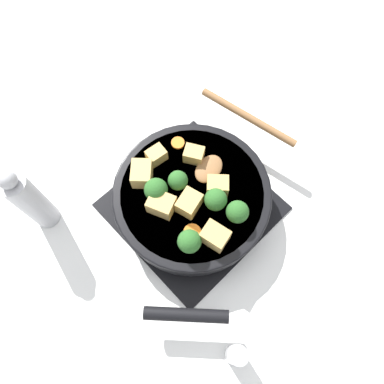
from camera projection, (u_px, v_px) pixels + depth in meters
name	position (u px, v px, depth m)	size (l,w,h in m)	color
ground_plane	(192.00, 207.00, 0.82)	(2.40, 2.40, 0.00)	white
front_burner_grate	(192.00, 205.00, 0.81)	(0.31, 0.31, 0.03)	black
skillet_pan	(192.00, 198.00, 0.76)	(0.38, 0.39, 0.06)	black
wooden_spoon	(231.00, 139.00, 0.78)	(0.23, 0.21, 0.02)	olive
tofu_cube_center_large	(161.00, 204.00, 0.71)	(0.05, 0.04, 0.04)	tan
tofu_cube_near_handle	(215.00, 236.00, 0.68)	(0.05, 0.04, 0.04)	tan
tofu_cube_east_chunk	(218.00, 186.00, 0.73)	(0.04, 0.03, 0.03)	tan
tofu_cube_west_chunk	(157.00, 155.00, 0.75)	(0.04, 0.03, 0.03)	tan
tofu_cube_back_piece	(142.00, 174.00, 0.73)	(0.05, 0.04, 0.04)	tan
tofu_cube_front_piece	(194.00, 155.00, 0.75)	(0.04, 0.03, 0.03)	tan
tofu_cube_mid_small	(189.00, 203.00, 0.71)	(0.05, 0.04, 0.04)	tan
broccoli_floret_near_spoon	(178.00, 181.00, 0.72)	(0.04, 0.04, 0.05)	#709956
broccoli_floret_center_top	(189.00, 241.00, 0.67)	(0.04, 0.04, 0.05)	#709956
broccoli_floret_east_rim	(237.00, 212.00, 0.69)	(0.04, 0.04, 0.05)	#709956
broccoli_floret_west_rim	(216.00, 200.00, 0.70)	(0.04, 0.04, 0.05)	#709956
broccoli_floret_north_edge	(156.00, 190.00, 0.71)	(0.05, 0.05, 0.05)	#709956
carrot_slice_orange_thin	(178.00, 143.00, 0.78)	(0.03, 0.03, 0.01)	orange
carrot_slice_near_center	(192.00, 232.00, 0.70)	(0.03, 0.03, 0.01)	orange
pepper_mill	(31.00, 201.00, 0.72)	(0.05, 0.05, 0.21)	#B2B2B7
salt_shaker	(236.00, 355.00, 0.67)	(0.04, 0.04, 0.09)	white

